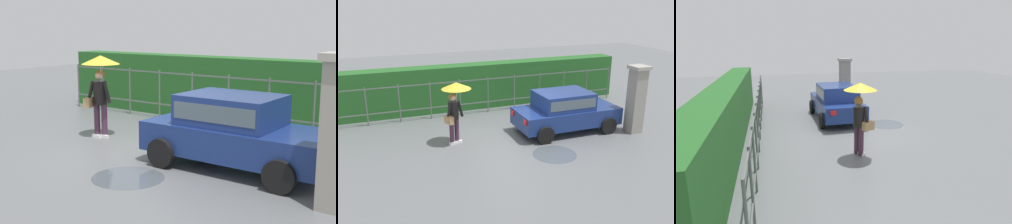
{
  "view_description": "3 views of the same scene",
  "coord_description": "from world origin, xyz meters",
  "views": [
    {
      "loc": [
        6.17,
        -7.65,
        2.8
      ],
      "look_at": [
        0.28,
        0.31,
        0.95
      ],
      "focal_mm": 49.22,
      "sensor_mm": 36.0,
      "label": 1
    },
    {
      "loc": [
        -4.56,
        -10.68,
        4.81
      ],
      "look_at": [
        -0.36,
        0.18,
        1.02
      ],
      "focal_mm": 39.29,
      "sensor_mm": 36.0,
      "label": 2
    },
    {
      "loc": [
        -9.4,
        2.99,
        3.19
      ],
      "look_at": [
        -0.36,
        0.57,
        0.87
      ],
      "focal_mm": 30.14,
      "sensor_mm": 36.0,
      "label": 3
    }
  ],
  "objects": [
    {
      "name": "hedge_row",
      "position": [
        0.07,
        4.33,
        0.95
      ],
      "size": [
        12.94,
        0.9,
        1.9
      ],
      "primitive_type": "cube",
      "color": "#235B23",
      "rests_on": "ground"
    },
    {
      "name": "fence_section",
      "position": [
        0.07,
        3.39,
        0.83
      ],
      "size": [
        11.99,
        0.05,
        1.5
      ],
      "color": "#59605B",
      "rests_on": "ground"
    },
    {
      "name": "pedestrian",
      "position": [
        -1.99,
        0.53,
        1.54
      ],
      "size": [
        0.95,
        0.95,
        2.09
      ],
      "rotation": [
        0.0,
        0.0,
        -1.19
      ],
      "color": "#47283D",
      "rests_on": "ground"
    },
    {
      "name": "ground_plane",
      "position": [
        0.0,
        0.0,
        0.0
      ],
      "size": [
        40.0,
        40.0,
        0.0
      ],
      "primitive_type": "plane",
      "color": "slate"
    },
    {
      "name": "puddle_near",
      "position": [
        0.64,
        -1.44,
        0.0
      ],
      "size": [
        1.38,
        1.38,
        0.0
      ],
      "primitive_type": "cylinder",
      "color": "#4C545B",
      "rests_on": "ground"
    },
    {
      "name": "car",
      "position": [
        1.95,
        0.28,
        0.8
      ],
      "size": [
        3.75,
        1.87,
        1.48
      ],
      "rotation": [
        0.0,
        0.0,
        0.0
      ],
      "color": "navy",
      "rests_on": "ground"
    },
    {
      "name": "gate_pillar",
      "position": [
        4.23,
        -0.7,
        1.24
      ],
      "size": [
        0.6,
        0.6,
        2.42
      ],
      "color": "gray",
      "rests_on": "ground"
    }
  ]
}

